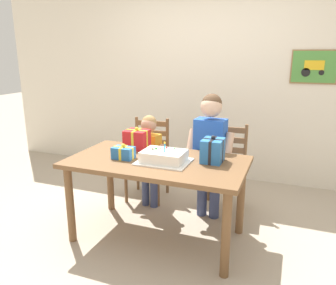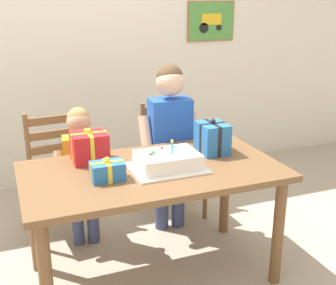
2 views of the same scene
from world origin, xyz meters
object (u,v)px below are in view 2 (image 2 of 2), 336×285
Objects in this scene: gift_box_corner_small at (107,171)px; child_younger at (81,164)px; birthday_cake at (167,161)px; gift_box_red_large at (212,138)px; gift_box_beside_cake at (89,147)px; chair_left at (60,174)px; child_older at (170,132)px; dining_table at (153,183)px; chair_right at (172,159)px.

child_younger is at bearing 93.47° from gift_box_corner_small.
birthday_cake is 0.42m from gift_box_red_large.
child_younger is at bearing 91.42° from gift_box_beside_cake.
child_older is at bearing -17.18° from chair_left.
chair_left is at bearing 103.53° from gift_box_beside_cake.
chair_right is (0.44, 0.80, -0.18)m from dining_table.
child_older reaches higher than birthday_cake.
child_younger is (-0.77, -0.24, 0.15)m from chair_right.
gift_box_corner_small is 0.15× the size of child_older.
gift_box_corner_small is at bearing -134.93° from child_older.
child_older is (-0.11, -0.24, 0.31)m from chair_right.
gift_box_corner_small is at bearing -84.72° from gift_box_beside_cake.
gift_box_beside_cake is 0.34m from gift_box_corner_small.
child_younger reaches higher than chair_left.
child_younger is at bearing 151.49° from gift_box_red_large.
gift_box_red_large is at bearing 14.67° from gift_box_corner_small.
chair_right is 0.83m from child_younger.
gift_box_corner_small is at bearing -175.59° from birthday_cake.
gift_box_red_large is 1.23× the size of gift_box_corner_small.
chair_right is at bearing 35.03° from gift_box_beside_cake.
gift_box_red_large is 0.77m from chair_right.
gift_box_red_large is at bearing -36.34° from chair_left.
gift_box_beside_cake is at bearing -144.97° from chair_right.
child_older reaches higher than chair_left.
dining_table is at bearing 13.44° from gift_box_corner_small.
gift_box_corner_small is at bearing -130.27° from chair_right.
birthday_cake is 0.34× the size of child_older.
gift_box_red_large is (0.46, 0.13, 0.20)m from dining_table.
chair_right is (0.36, 0.84, -0.33)m from birthday_cake.
child_older is at bearing 24.21° from gift_box_beside_cake.
dining_table is at bearing -60.54° from chair_left.
chair_left is at bearing 100.43° from gift_box_corner_small.
gift_box_corner_small is (-0.75, -0.20, -0.05)m from gift_box_red_large.
gift_box_beside_cake is 1.01m from chair_right.
child_younger reaches higher than gift_box_red_large.
gift_box_red_large reaches higher than chair_right.
gift_box_corner_small is at bearing -166.56° from dining_table.
child_older reaches higher than gift_box_corner_small.
child_older is at bearing 45.07° from gift_box_corner_small.
birthday_cake is 0.37m from gift_box_corner_small.
chair_left is at bearing 119.46° from dining_table.
dining_table is 6.97× the size of gift_box_beside_cake.
gift_box_corner_small is at bearing -79.57° from chair_left.
gift_box_corner_small is 0.94m from chair_left.
gift_box_corner_small is 0.21× the size of chair_left.
child_younger is at bearing 120.59° from dining_table.
birthday_cake reaches higher than chair_left.
child_younger reaches higher than dining_table.
chair_left is 0.88m from child_older.
child_older is at bearing 59.09° from dining_table.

